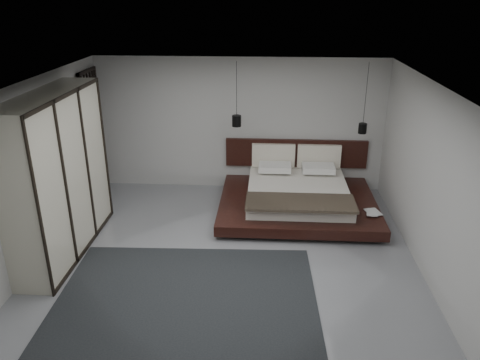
# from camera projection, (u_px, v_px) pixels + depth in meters

# --- Properties ---
(floor) EXTENTS (6.00, 6.00, 0.00)m
(floor) POSITION_uv_depth(u_px,v_px,m) (228.00, 258.00, 7.57)
(floor) COLOR gray
(floor) RESTS_ON ground
(ceiling) EXTENTS (6.00, 6.00, 0.00)m
(ceiling) POSITION_uv_depth(u_px,v_px,m) (226.00, 85.00, 6.52)
(ceiling) COLOR white
(ceiling) RESTS_ON wall_back
(wall_back) EXTENTS (6.00, 0.00, 6.00)m
(wall_back) POSITION_uv_depth(u_px,v_px,m) (240.00, 125.00, 9.82)
(wall_back) COLOR #B1B1AF
(wall_back) RESTS_ON floor
(wall_front) EXTENTS (6.00, 0.00, 6.00)m
(wall_front) POSITION_uv_depth(u_px,v_px,m) (198.00, 300.00, 4.27)
(wall_front) COLOR #B1B1AF
(wall_front) RESTS_ON floor
(wall_left) EXTENTS (0.00, 6.00, 6.00)m
(wall_left) POSITION_uv_depth(u_px,v_px,m) (34.00, 173.00, 7.22)
(wall_left) COLOR #B1B1AF
(wall_left) RESTS_ON floor
(wall_right) EXTENTS (0.00, 6.00, 6.00)m
(wall_right) POSITION_uv_depth(u_px,v_px,m) (430.00, 183.00, 6.87)
(wall_right) COLOR #B1B1AF
(wall_right) RESTS_ON floor
(lattice_screen) EXTENTS (0.05, 0.90, 2.60)m
(lattice_screen) POSITION_uv_depth(u_px,v_px,m) (94.00, 134.00, 9.52)
(lattice_screen) COLOR black
(lattice_screen) RESTS_ON floor
(bed) EXTENTS (2.98, 2.47, 1.11)m
(bed) POSITION_uv_depth(u_px,v_px,m) (297.00, 195.00, 9.15)
(bed) COLOR black
(bed) RESTS_ON floor
(book_lower) EXTENTS (0.31, 0.36, 0.03)m
(book_lower) POSITION_uv_depth(u_px,v_px,m) (367.00, 213.00, 8.45)
(book_lower) COLOR #99724C
(book_lower) RESTS_ON bed
(book_upper) EXTENTS (0.24, 0.30, 0.02)m
(book_upper) POSITION_uv_depth(u_px,v_px,m) (367.00, 212.00, 8.41)
(book_upper) COLOR #99724C
(book_upper) RESTS_ON book_lower
(pendant_left) EXTENTS (0.18, 0.18, 1.26)m
(pendant_left) POSITION_uv_depth(u_px,v_px,m) (237.00, 121.00, 9.16)
(pendant_left) COLOR black
(pendant_left) RESTS_ON ceiling
(pendant_right) EXTENTS (0.16, 0.16, 1.36)m
(pendant_right) POSITION_uv_depth(u_px,v_px,m) (363.00, 128.00, 9.05)
(pendant_right) COLOR black
(pendant_right) RESTS_ON ceiling
(wardrobe) EXTENTS (0.63, 2.67, 2.62)m
(wardrobe) POSITION_uv_depth(u_px,v_px,m) (58.00, 176.00, 7.38)
(wardrobe) COLOR beige
(wardrobe) RESTS_ON floor
(rug) EXTENTS (3.72, 2.72, 0.02)m
(rug) POSITION_uv_depth(u_px,v_px,m) (187.00, 296.00, 6.62)
(rug) COLOR black
(rug) RESTS_ON floor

